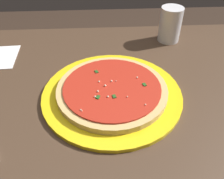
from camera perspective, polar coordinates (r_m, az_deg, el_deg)
The scene contains 4 objects.
restaurant_table at distance 0.75m, azimuth 3.66°, elevation -8.44°, with size 1.15×0.76×0.78m.
serving_plate at distance 0.63m, azimuth 0.00°, elevation -1.02°, with size 0.36×0.36×0.01m, color yellow.
pizza at distance 0.62m, azimuth -0.00°, elevation 0.02°, with size 0.29×0.29×0.02m.
cup_tall_drink at distance 0.87m, azimuth 13.65°, elevation 14.77°, with size 0.07×0.07×0.12m, color silver.
Camera 1 is at (0.08, 0.49, 1.20)m, focal length 38.53 mm.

